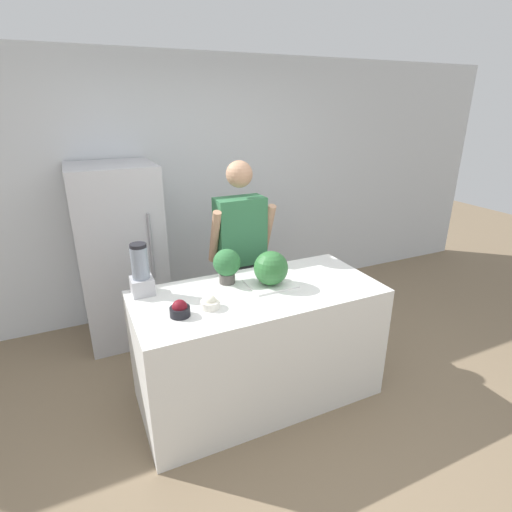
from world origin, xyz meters
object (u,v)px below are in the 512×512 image
bowl_cherries (180,309)px  blender (141,272)px  refrigerator (121,255)px  potted_plant (227,264)px  person (241,256)px  watermelon (271,268)px  bowl_cream (210,303)px

bowl_cherries → blender: bearing=110.4°
refrigerator → potted_plant: size_ratio=6.32×
bowl_cherries → blender: 0.46m
refrigerator → blender: (0.02, -1.04, 0.23)m
blender → potted_plant: blender is taller
person → blender: bearing=-154.9°
watermelon → bowl_cherries: (-0.71, -0.15, -0.09)m
watermelon → bowl_cream: size_ratio=1.97×
bowl_cream → blender: bearing=132.2°
blender → bowl_cream: bearing=-47.8°
refrigerator → watermelon: bearing=-55.8°
refrigerator → watermelon: (0.89, -1.30, 0.21)m
bowl_cherries → blender: blender is taller
bowl_cherries → potted_plant: (0.44, 0.33, 0.10)m
person → bowl_cream: 1.00m
watermelon → potted_plant: same height
bowl_cherries → potted_plant: 0.57m
watermelon → bowl_cream: 0.54m
person → bowl_cherries: bearing=-132.2°
watermelon → blender: bearing=163.4°
person → potted_plant: size_ratio=6.52×
bowl_cream → blender: (-0.36, 0.39, 0.13)m
person → bowl_cream: size_ratio=13.57×
refrigerator → person: size_ratio=0.97×
watermelon → bowl_cream: bearing=-165.0°
refrigerator → bowl_cherries: bearing=-83.2°
watermelon → potted_plant: (-0.27, 0.18, 0.01)m
refrigerator → blender: 1.07m
bowl_cherries → person: bearing=47.8°
watermelon → blender: (-0.87, 0.26, 0.02)m
bowl_cream → potted_plant: (0.24, 0.32, 0.11)m
person → watermelon: size_ratio=6.88×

